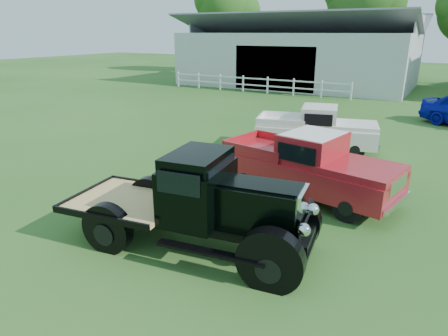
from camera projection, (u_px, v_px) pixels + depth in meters
The scene contains 8 objects.
ground at pixel (192, 223), 9.47m from camera, with size 120.00×120.00×0.00m, color #22541A.
shed_left at pixel (298, 51), 33.18m from camera, with size 18.80×10.20×5.60m, color #AAAAAA, non-canonical shape.
fence_rail at pixel (255, 84), 29.45m from camera, with size 14.20×0.16×1.20m, color white, non-canonical shape.
tree_a at pixel (225, 22), 43.32m from camera, with size 6.30×6.30×10.50m, color #17541A, non-canonical shape.
tree_b at pixel (360, 15), 37.36m from camera, with size 6.90×6.90×11.50m, color #17541A, non-canonical shape.
vintage_flatbed at pixel (194, 201), 8.11m from camera, with size 5.24×2.07×2.07m, color black, non-canonical shape.
red_pickup at pixel (308, 164), 10.77m from camera, with size 4.95×1.90×1.80m, color #AB1C24, non-canonical shape.
white_pickup at pixel (316, 129), 14.95m from camera, with size 4.54×1.76×1.67m, color white, non-canonical shape.
Camera 1 is at (4.94, -7.01, 4.30)m, focal length 32.00 mm.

